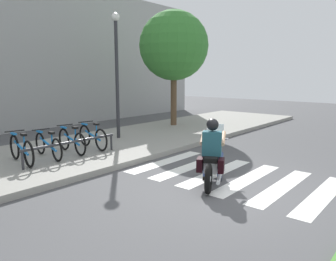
{
  "coord_description": "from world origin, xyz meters",
  "views": [
    {
      "loc": [
        -5.7,
        -3.16,
        2.33
      ],
      "look_at": [
        0.34,
        1.87,
        0.99
      ],
      "focal_mm": 34.85,
      "sensor_mm": 36.0,
      "label": 1
    }
  ],
  "objects_px": {
    "bicycle_0": "(21,149)",
    "rider": "(212,146)",
    "motorcycle": "(212,162)",
    "bicycle_3": "(93,137)",
    "street_lamp": "(117,66)",
    "tree_near_rack": "(174,46)",
    "bicycle_1": "(48,145)",
    "bicycle_2": "(72,141)",
    "bike_rack": "(72,144)"
  },
  "relations": [
    {
      "from": "rider",
      "to": "bicycle_3",
      "type": "bearing_deg",
      "value": 89.73
    },
    {
      "from": "bicycle_1",
      "to": "bike_rack",
      "type": "distance_m",
      "value": 0.67
    },
    {
      "from": "tree_near_rack",
      "to": "bicycle_2",
      "type": "bearing_deg",
      "value": -169.41
    },
    {
      "from": "bicycle_3",
      "to": "bike_rack",
      "type": "relative_size",
      "value": 0.58
    },
    {
      "from": "motorcycle",
      "to": "bicycle_1",
      "type": "xyz_separation_m",
      "value": [
        -1.5,
        4.17,
        0.04
      ]
    },
    {
      "from": "motorcycle",
      "to": "bicycle_3",
      "type": "xyz_separation_m",
      "value": [
        -0.05,
        4.16,
        0.06
      ]
    },
    {
      "from": "bicycle_3",
      "to": "tree_near_rack",
      "type": "xyz_separation_m",
      "value": [
        5.26,
        1.12,
        3.05
      ]
    },
    {
      "from": "bicycle_1",
      "to": "street_lamp",
      "type": "distance_m",
      "value": 3.85
    },
    {
      "from": "motorcycle",
      "to": "bicycle_2",
      "type": "xyz_separation_m",
      "value": [
        -0.78,
        4.16,
        0.05
      ]
    },
    {
      "from": "bike_rack",
      "to": "tree_near_rack",
      "type": "bearing_deg",
      "value": 14.77
    },
    {
      "from": "rider",
      "to": "motorcycle",
      "type": "bearing_deg",
      "value": 24.21
    },
    {
      "from": "rider",
      "to": "bicycle_1",
      "type": "relative_size",
      "value": 0.84
    },
    {
      "from": "bicycle_3",
      "to": "street_lamp",
      "type": "relative_size",
      "value": 0.37
    },
    {
      "from": "rider",
      "to": "bicycle_1",
      "type": "height_order",
      "value": "rider"
    },
    {
      "from": "bike_rack",
      "to": "tree_near_rack",
      "type": "height_order",
      "value": "tree_near_rack"
    },
    {
      "from": "bicycle_1",
      "to": "bicycle_2",
      "type": "xyz_separation_m",
      "value": [
        0.72,
        -0.0,
        0.02
      ]
    },
    {
      "from": "motorcycle",
      "to": "bicycle_2",
      "type": "distance_m",
      "value": 4.24
    },
    {
      "from": "bicycle_2",
      "to": "bike_rack",
      "type": "relative_size",
      "value": 0.59
    },
    {
      "from": "bicycle_2",
      "to": "tree_near_rack",
      "type": "height_order",
      "value": "tree_near_rack"
    },
    {
      "from": "motorcycle",
      "to": "bicycle_2",
      "type": "height_order",
      "value": "motorcycle"
    },
    {
      "from": "motorcycle",
      "to": "bike_rack",
      "type": "height_order",
      "value": "motorcycle"
    },
    {
      "from": "bicycle_1",
      "to": "rider",
      "type": "bearing_deg",
      "value": -71.18
    },
    {
      "from": "bicycle_0",
      "to": "tree_near_rack",
      "type": "xyz_separation_m",
      "value": [
        7.43,
        1.12,
        3.05
      ]
    },
    {
      "from": "rider",
      "to": "street_lamp",
      "type": "distance_m",
      "value": 5.51
    },
    {
      "from": "tree_near_rack",
      "to": "street_lamp",
      "type": "bearing_deg",
      "value": -173.66
    },
    {
      "from": "bicycle_2",
      "to": "tree_near_rack",
      "type": "xyz_separation_m",
      "value": [
        5.98,
        1.12,
        3.05
      ]
    },
    {
      "from": "bicycle_0",
      "to": "rider",
      "type": "bearing_deg",
      "value": -62.81
    },
    {
      "from": "rider",
      "to": "bicycle_3",
      "type": "relative_size",
      "value": 0.88
    },
    {
      "from": "bike_rack",
      "to": "bicycle_0",
      "type": "bearing_deg",
      "value": 153.01
    },
    {
      "from": "rider",
      "to": "bicycle_0",
      "type": "relative_size",
      "value": 0.86
    },
    {
      "from": "street_lamp",
      "to": "bicycle_3",
      "type": "bearing_deg",
      "value": -156.56
    },
    {
      "from": "bicycle_1",
      "to": "tree_near_rack",
      "type": "relative_size",
      "value": 0.34
    },
    {
      "from": "bicycle_0",
      "to": "bicycle_2",
      "type": "distance_m",
      "value": 1.45
    },
    {
      "from": "bike_rack",
      "to": "rider",
      "type": "bearing_deg",
      "value": -73.65
    },
    {
      "from": "rider",
      "to": "tree_near_rack",
      "type": "distance_m",
      "value": 7.98
    },
    {
      "from": "tree_near_rack",
      "to": "bike_rack",
      "type": "bearing_deg",
      "value": -165.23
    },
    {
      "from": "rider",
      "to": "bicycle_2",
      "type": "bearing_deg",
      "value": 99.54
    },
    {
      "from": "bicycle_1",
      "to": "bike_rack",
      "type": "bearing_deg",
      "value": -56.89
    },
    {
      "from": "rider",
      "to": "tree_near_rack",
      "type": "bearing_deg",
      "value": 45.21
    },
    {
      "from": "bicycle_2",
      "to": "tree_near_rack",
      "type": "bearing_deg",
      "value": 10.59
    },
    {
      "from": "bicycle_1",
      "to": "street_lamp",
      "type": "xyz_separation_m",
      "value": [
        3.11,
        0.72,
        2.16
      ]
    },
    {
      "from": "motorcycle",
      "to": "bicycle_0",
      "type": "xyz_separation_m",
      "value": [
        -2.23,
        4.16,
        0.06
      ]
    },
    {
      "from": "bicycle_2",
      "to": "street_lamp",
      "type": "bearing_deg",
      "value": 16.78
    },
    {
      "from": "motorcycle",
      "to": "bicycle_1",
      "type": "relative_size",
      "value": 1.15
    },
    {
      "from": "motorcycle",
      "to": "rider",
      "type": "height_order",
      "value": "rider"
    },
    {
      "from": "bicycle_1",
      "to": "bike_rack",
      "type": "xyz_separation_m",
      "value": [
        0.36,
        -0.55,
        0.07
      ]
    },
    {
      "from": "bicycle_0",
      "to": "bicycle_3",
      "type": "height_order",
      "value": "bicycle_3"
    },
    {
      "from": "motorcycle",
      "to": "tree_near_rack",
      "type": "bearing_deg",
      "value": 45.43
    },
    {
      "from": "street_lamp",
      "to": "tree_near_rack",
      "type": "relative_size",
      "value": 0.87
    },
    {
      "from": "motorcycle",
      "to": "bicycle_0",
      "type": "height_order",
      "value": "motorcycle"
    }
  ]
}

